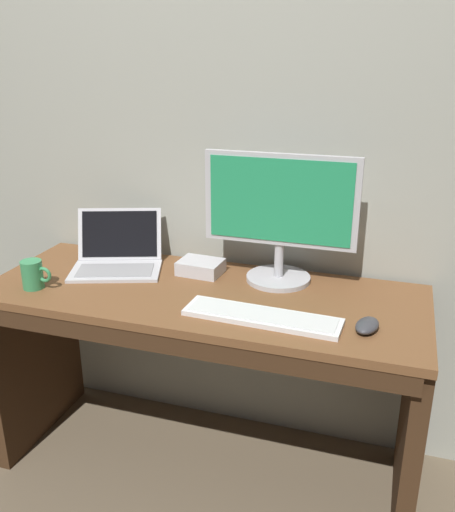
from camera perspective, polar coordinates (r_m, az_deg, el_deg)
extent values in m
plane|color=brown|center=(2.33, -2.31, -20.55)|extent=(14.00, 14.00, 0.00)
cube|color=#9EA093|center=(2.07, 0.39, 21.77)|extent=(3.71, 0.04, 3.15)
cube|color=brown|center=(1.93, -2.62, -4.01)|extent=(1.53, 0.59, 0.03)
cube|color=#3D2716|center=(2.43, -19.24, -9.57)|extent=(0.06, 0.54, 0.71)
cube|color=#3D2716|center=(2.02, 18.43, -16.12)|extent=(0.06, 0.54, 0.71)
cube|color=#3D2716|center=(1.72, -5.84, -9.07)|extent=(1.47, 0.02, 0.06)
cube|color=silver|center=(2.12, -11.47, -1.53)|extent=(0.38, 0.30, 0.01)
cube|color=#959599|center=(2.10, -11.53, -1.45)|extent=(0.31, 0.21, 0.00)
cube|color=silver|center=(2.21, -11.08, 2.25)|extent=(0.33, 0.18, 0.19)
cube|color=black|center=(2.21, -11.10, 2.25)|extent=(0.30, 0.16, 0.17)
cylinder|color=#B7B7BC|center=(2.01, 5.27, -2.28)|extent=(0.23, 0.23, 0.02)
cylinder|color=#B7B7BC|center=(1.99, 5.33, -0.39)|extent=(0.03, 0.03, 0.13)
cube|color=#B7B7BC|center=(1.91, 5.48, 5.78)|extent=(0.54, 0.02, 0.32)
cube|color=#23935B|center=(1.90, 5.40, 5.68)|extent=(0.50, 0.00, 0.29)
cube|color=white|center=(1.73, 3.59, -6.30)|extent=(0.50, 0.15, 0.02)
cube|color=silver|center=(1.72, 3.59, -6.03)|extent=(0.47, 0.13, 0.00)
ellipsoid|color=#38383D|center=(1.71, 14.24, -6.97)|extent=(0.09, 0.12, 0.03)
cube|color=silver|center=(2.06, -2.79, -1.14)|extent=(0.17, 0.13, 0.05)
cylinder|color=#388E56|center=(2.04, -19.52, -1.81)|extent=(0.07, 0.07, 0.10)
torus|color=#388E56|center=(2.01, -18.43, -1.85)|extent=(0.06, 0.01, 0.06)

